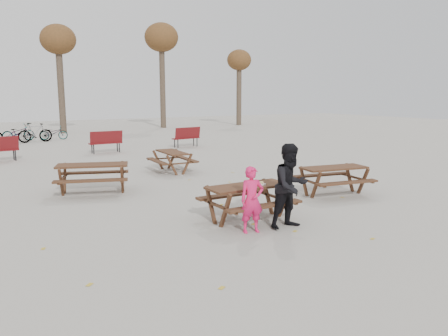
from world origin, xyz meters
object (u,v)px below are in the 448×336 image
picnic_table_north (93,179)px  main_picnic_table (248,194)px  child (252,200)px  picnic_table_east (333,181)px  picnic_table_far (172,162)px  food_tray (261,184)px  adult (291,186)px  soda_bottle (254,183)px

picnic_table_north → main_picnic_table: bearing=-43.9°
child → picnic_table_east: 4.07m
main_picnic_table → picnic_table_far: 6.44m
picnic_table_north → picnic_table_far: (3.26, 1.98, -0.05)m
food_tray → picnic_table_far: (0.87, 6.50, -0.43)m
picnic_table_east → adult: bearing=-139.9°
picnic_table_far → food_tray: bearing=175.6°
main_picnic_table → adult: (0.44, -0.87, 0.28)m
picnic_table_east → picnic_table_north: bearing=157.1°
picnic_table_east → main_picnic_table: bearing=-156.4°
child → picnic_table_north: (-1.77, 5.09, -0.25)m
main_picnic_table → picnic_table_east: (3.35, 0.82, -0.20)m
soda_bottle → picnic_table_north: (-2.19, 4.55, -0.44)m
food_tray → adult: bearing=-73.1°
soda_bottle → picnic_table_north: size_ratio=0.09×
main_picnic_table → child: child is taller
adult → picnic_table_far: size_ratio=1.04×
picnic_table_east → picnic_table_far: 5.96m
soda_bottle → child: size_ratio=0.13×
adult → picnic_table_east: size_ratio=0.97×
picnic_table_north → adult: bearing=-43.9°
main_picnic_table → soda_bottle: size_ratio=10.59×
adult → picnic_table_east: (2.90, 1.69, -0.48)m
picnic_table_east → picnic_table_far: size_ratio=1.07×
picnic_table_north → child: bearing=-51.3°
food_tray → picnic_table_east: 3.30m
adult → main_picnic_table: bearing=114.9°
child → picnic_table_east: (3.75, 1.55, -0.27)m
child → picnic_table_far: child is taller
soda_bottle → child: child is taller
adult → picnic_table_north: bearing=114.5°
main_picnic_table → picnic_table_far: size_ratio=1.08×
food_tray → adult: (0.22, -0.71, 0.07)m
picnic_table_far → child: bearing=171.3°
soda_bottle → child: bearing=-128.2°
main_picnic_table → soda_bottle: (0.02, -0.19, 0.26)m
adult → food_tray: bearing=104.9°
picnic_table_east → soda_bottle: bearing=-153.3°
child → adult: (0.85, -0.14, 0.21)m
picnic_table_north → food_tray: bearing=-42.5°
child → picnic_table_north: 5.39m
picnic_table_north → picnic_table_far: picnic_table_north is taller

